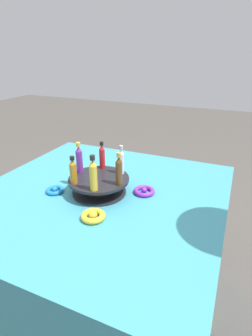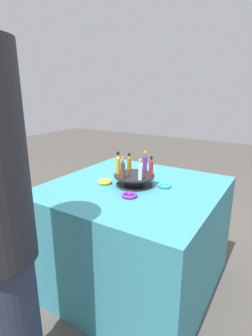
# 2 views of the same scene
# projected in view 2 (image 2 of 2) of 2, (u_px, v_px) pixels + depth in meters

# --- Properties ---
(ground_plane) EXTENTS (12.00, 12.00, 0.00)m
(ground_plane) POSITION_uv_depth(u_px,v_px,m) (133.00, 279.00, 1.95)
(ground_plane) COLOR #4C4742
(party_table) EXTENTS (1.08, 1.08, 0.75)m
(party_table) POSITION_uv_depth(u_px,v_px,m) (134.00, 235.00, 1.84)
(party_table) COLOR teal
(party_table) RESTS_ON ground_plane
(display_stand) EXTENTS (0.27, 0.27, 0.07)m
(display_stand) POSITION_uv_depth(u_px,v_px,m) (134.00, 180.00, 1.73)
(display_stand) COLOR black
(display_stand) RESTS_ON party_table
(bottle_amber) EXTENTS (0.03, 0.03, 0.12)m
(bottle_amber) POSITION_uv_depth(u_px,v_px,m) (129.00, 162.00, 1.80)
(bottle_amber) COLOR #AD6B19
(bottle_amber) RESTS_ON display_stand
(bottle_gold) EXTENTS (0.03, 0.03, 0.15)m
(bottle_gold) POSITION_uv_depth(u_px,v_px,m) (118.00, 164.00, 1.72)
(bottle_gold) COLOR gold
(bottle_gold) RESTS_ON display_stand
(bottle_brown) EXTENTS (0.03, 0.03, 0.14)m
(bottle_brown) POSITION_uv_depth(u_px,v_px,m) (123.00, 169.00, 1.62)
(bottle_brown) COLOR brown
(bottle_brown) RESTS_ON display_stand
(bottle_clear) EXTENTS (0.03, 0.03, 0.13)m
(bottle_clear) POSITION_uv_depth(u_px,v_px,m) (140.00, 171.00, 1.60)
(bottle_clear) COLOR silver
(bottle_clear) RESTS_ON display_stand
(bottle_red) EXTENTS (0.03, 0.03, 0.13)m
(bottle_red) POSITION_uv_depth(u_px,v_px,m) (151.00, 167.00, 1.68)
(bottle_red) COLOR #B21E23
(bottle_red) RESTS_ON display_stand
(bottle_purple) EXTENTS (0.03, 0.03, 0.14)m
(bottle_purple) POSITION_uv_depth(u_px,v_px,m) (145.00, 162.00, 1.77)
(bottle_purple) COLOR #702D93
(bottle_purple) RESTS_ON display_stand
(ribbon_bow_blue) EXTENTS (0.08, 0.08, 0.03)m
(ribbon_bow_blue) POSITION_uv_depth(u_px,v_px,m) (138.00, 175.00, 1.92)
(ribbon_bow_blue) COLOR blue
(ribbon_bow_blue) RESTS_ON party_table
(ribbon_bow_gold) EXTENTS (0.09, 0.09, 0.03)m
(ribbon_bow_gold) POSITION_uv_depth(u_px,v_px,m) (105.00, 182.00, 1.77)
(ribbon_bow_gold) COLOR gold
(ribbon_bow_gold) RESTS_ON party_table
(ribbon_bow_purple) EXTENTS (0.09, 0.09, 0.03)m
(ribbon_bow_purple) POSITION_uv_depth(u_px,v_px,m) (129.00, 195.00, 1.54)
(ribbon_bow_purple) COLOR purple
(ribbon_bow_purple) RESTS_ON party_table
(ribbon_bow_teal) EXTENTS (0.09, 0.09, 0.03)m
(ribbon_bow_teal) POSITION_uv_depth(u_px,v_px,m) (165.00, 185.00, 1.70)
(ribbon_bow_teal) COLOR #2DB7CC
(ribbon_bow_teal) RESTS_ON party_table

